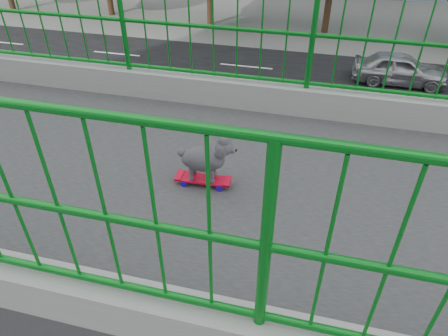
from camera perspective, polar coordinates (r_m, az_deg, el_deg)
name	(u,v)px	position (r m, az deg, el deg)	size (l,w,h in m)	color
road	(220,118)	(18.56, -0.63, 7.08)	(18.00, 90.00, 0.02)	black
skateboard	(203,180)	(3.42, -2.93, -1.62)	(0.16, 0.48, 0.06)	red
poodle	(205,157)	(3.28, -2.61, 1.53)	(0.22, 0.49, 0.41)	#322F34
car_1	(327,169)	(14.53, 14.17, -0.15)	(1.54, 4.41, 1.45)	#9F9FA4
car_2	(399,132)	(17.55, 23.33, 4.62)	(2.35, 5.10, 1.42)	black
car_4	(400,69)	(23.32, 23.43, 12.64)	(1.88, 4.68, 1.59)	#9F9FA4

